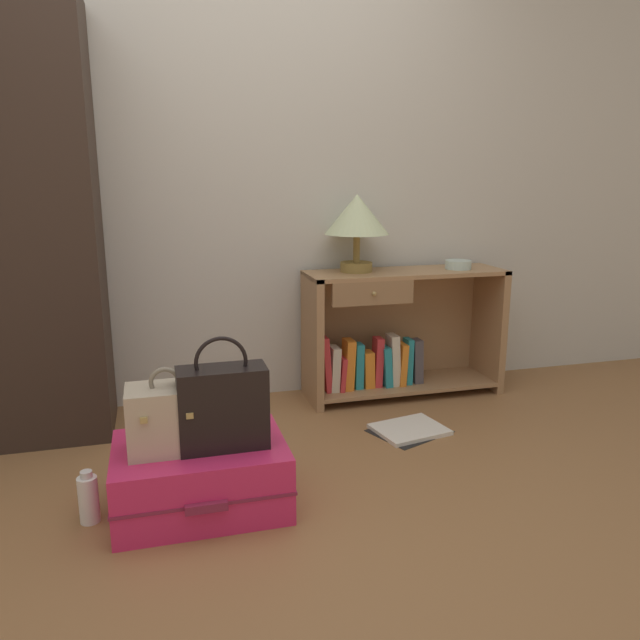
% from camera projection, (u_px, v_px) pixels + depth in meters
% --- Properties ---
extents(ground_plane, '(9.00, 9.00, 0.00)m').
position_uv_depth(ground_plane, '(275.00, 546.00, 2.00)').
color(ground_plane, olive).
extents(back_wall, '(6.40, 0.10, 2.60)m').
position_uv_depth(back_wall, '(213.00, 153.00, 3.11)').
color(back_wall, beige).
rests_on(back_wall, ground_plane).
extents(bookshelf, '(1.08, 0.35, 0.69)m').
position_uv_depth(bookshelf, '(394.00, 336.00, 3.35)').
color(bookshelf, '#A37A51').
rests_on(bookshelf, ground_plane).
extents(table_lamp, '(0.34, 0.34, 0.40)m').
position_uv_depth(table_lamp, '(357.00, 218.00, 3.17)').
color(table_lamp, olive).
rests_on(table_lamp, bookshelf).
extents(bowl, '(0.14, 0.14, 0.05)m').
position_uv_depth(bowl, '(458.00, 265.00, 3.33)').
color(bowl, silver).
rests_on(bowl, bookshelf).
extents(suitcase_large, '(0.62, 0.46, 0.25)m').
position_uv_depth(suitcase_large, '(201.00, 476.00, 2.22)').
color(suitcase_large, '#DB2860').
rests_on(suitcase_large, ground_plane).
extents(train_case, '(0.27, 0.19, 0.30)m').
position_uv_depth(train_case, '(167.00, 418.00, 2.12)').
color(train_case, '#B7A88E').
rests_on(train_case, suitcase_large).
extents(handbag, '(0.31, 0.14, 0.40)m').
position_uv_depth(handbag, '(223.00, 406.00, 2.14)').
color(handbag, black).
rests_on(handbag, suitcase_large).
extents(bottle, '(0.07, 0.07, 0.19)m').
position_uv_depth(bottle, '(88.00, 498.00, 2.12)').
color(bottle, white).
rests_on(bottle, ground_plane).
extents(open_book_on_floor, '(0.41, 0.38, 0.02)m').
position_uv_depth(open_book_on_floor, '(409.00, 430.00, 2.90)').
color(open_book_on_floor, white).
rests_on(open_book_on_floor, ground_plane).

